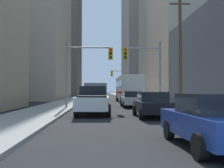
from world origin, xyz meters
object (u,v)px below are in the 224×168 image
at_px(traffic_signal_near_left, 87,63).
at_px(traffic_signal_near_right, 144,63).
at_px(sedan_silver, 132,99).
at_px(sedan_black, 152,104).
at_px(cargo_van_grey, 95,94).
at_px(pickup_truck_white, 93,100).
at_px(traffic_signal_far_right, 120,78).
at_px(city_bus, 128,88).
at_px(sedan_blue, 212,121).

distance_m(traffic_signal_near_left, traffic_signal_near_right, 5.11).
distance_m(sedan_silver, traffic_signal_near_right, 3.81).
bearing_deg(traffic_signal_near_left, sedan_black, -61.54).
distance_m(cargo_van_grey, traffic_signal_near_right, 5.71).
bearing_deg(sedan_silver, sedan_black, -89.77).
bearing_deg(traffic_signal_near_right, pickup_truck_white, -127.71).
distance_m(sedan_silver, traffic_signal_far_right, 26.64).
bearing_deg(traffic_signal_far_right, pickup_truck_white, -97.55).
bearing_deg(traffic_signal_far_right, traffic_signal_near_left, -100.40).
distance_m(cargo_van_grey, sedan_black, 10.83).
relative_size(traffic_signal_near_left, traffic_signal_far_right, 1.00).
bearing_deg(city_bus, traffic_signal_far_right, 89.15).
relative_size(city_bus, traffic_signal_near_left, 1.92).
height_order(cargo_van_grey, sedan_black, cargo_van_grey).
bearing_deg(sedan_silver, traffic_signal_far_right, 87.90).
bearing_deg(sedan_black, pickup_truck_white, 149.49).
bearing_deg(sedan_black, sedan_silver, 90.23).
height_order(city_bus, pickup_truck_white, city_bus).
bearing_deg(sedan_black, sedan_blue, -90.03).
relative_size(traffic_signal_near_right, traffic_signal_far_right, 1.00).
bearing_deg(sedan_blue, cargo_van_grey, 100.70).
distance_m(cargo_van_grey, sedan_blue, 19.04).
bearing_deg(pickup_truck_white, cargo_van_grey, 89.84).
xyz_separation_m(city_bus, sedan_blue, (-0.69, -27.65, -1.16)).
xyz_separation_m(cargo_van_grey, sedan_blue, (3.54, -18.70, -0.52)).
xyz_separation_m(sedan_black, sedan_silver, (-0.04, 9.58, 0.00)).
relative_size(city_bus, sedan_black, 2.72).
relative_size(sedan_blue, sedan_black, 1.01).
xyz_separation_m(sedan_blue, traffic_signal_near_left, (-4.24, 16.30, 3.29)).
relative_size(sedan_silver, traffic_signal_near_right, 0.70).
height_order(cargo_van_grey, traffic_signal_far_right, traffic_signal_far_right).
bearing_deg(sedan_silver, traffic_signal_near_left, -157.30).
bearing_deg(traffic_signal_near_left, city_bus, 66.55).
bearing_deg(city_bus, sedan_blue, -91.43).
bearing_deg(pickup_truck_white, sedan_black, -30.51).
xyz_separation_m(cargo_van_grey, traffic_signal_near_left, (-0.70, -2.40, 2.77)).
distance_m(city_bus, cargo_van_grey, 9.92).
relative_size(traffic_signal_near_left, traffic_signal_near_right, 1.00).
distance_m(pickup_truck_white, traffic_signal_far_right, 34.34).
height_order(pickup_truck_white, cargo_van_grey, cargo_van_grey).
xyz_separation_m(pickup_truck_white, cargo_van_grey, (0.02, 8.13, 0.35)).
height_order(city_bus, traffic_signal_near_left, traffic_signal_near_left).
bearing_deg(sedan_blue, city_bus, 88.57).
relative_size(city_bus, traffic_signal_far_right, 1.92).
distance_m(sedan_blue, traffic_signal_far_right, 44.61).
xyz_separation_m(cargo_van_grey, sedan_silver, (3.50, -0.64, -0.52)).
distance_m(city_bus, traffic_signal_far_right, 16.96).
distance_m(city_bus, pickup_truck_white, 17.62).
xyz_separation_m(pickup_truck_white, traffic_signal_near_right, (4.43, 5.73, 3.09)).
height_order(sedan_black, traffic_signal_far_right, traffic_signal_far_right).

